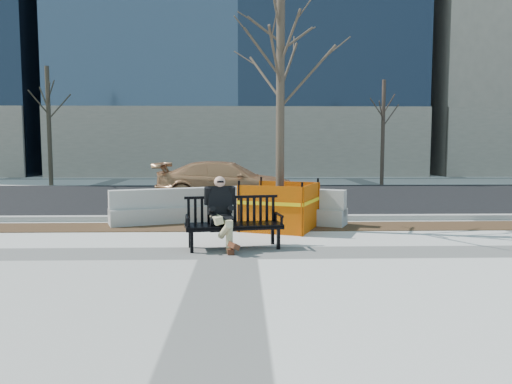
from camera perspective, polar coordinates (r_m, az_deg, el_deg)
ground at (r=8.18m, az=-3.22°, el=-7.09°), size 120.00×120.00×0.00m
mulch_strip at (r=10.73m, az=-2.83°, el=-4.07°), size 40.00×1.20×0.02m
asphalt_street at (r=16.88m, az=-2.38°, el=-0.62°), size 60.00×10.40×0.01m
curb at (r=11.66m, az=-2.73°, el=-3.04°), size 60.00×0.25×0.12m
bench at (r=8.54m, az=-2.59°, el=-6.56°), size 1.77×0.88×0.90m
seated_man at (r=8.55m, az=-4.12°, el=-6.55°), size 0.66×0.95×1.23m
tree_fence at (r=10.48m, az=2.78°, el=-4.32°), size 2.77×2.77×5.31m
sedan at (r=15.44m, az=-3.37°, el=-1.20°), size 4.57×2.19×1.29m
jersey_barrier_left at (r=11.48m, az=-9.71°, el=-3.54°), size 2.82×1.50×0.80m
jersey_barrier_right at (r=11.32m, az=3.26°, el=-3.60°), size 2.82×1.68×0.81m
far_tree_left at (r=23.97m, az=-22.71°, el=0.73°), size 2.49×2.49×5.71m
far_tree_right at (r=23.20m, az=14.41°, el=0.84°), size 2.15×2.15×5.12m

